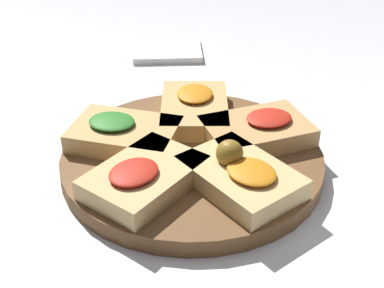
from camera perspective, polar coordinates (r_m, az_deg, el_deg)
ground_plane at (r=0.66m, az=-0.00°, el=-2.46°), size 3.00×3.00×0.00m
serving_board at (r=0.65m, az=-0.00°, el=-1.69°), size 0.32×0.32×0.02m
focaccia_slice_0 at (r=0.66m, az=-7.29°, el=1.13°), size 0.14×0.11×0.03m
focaccia_slice_1 at (r=0.58m, az=-5.18°, el=-3.53°), size 0.14×0.15×0.03m
focaccia_slice_2 at (r=0.58m, az=5.17°, el=-3.26°), size 0.15×0.15×0.05m
focaccia_slice_3 at (r=0.67m, az=7.01°, el=1.47°), size 0.15×0.13×0.03m
focaccia_slice_4 at (r=0.71m, az=0.02°, el=3.82°), size 0.09×0.13×0.03m
napkin_stack at (r=0.97m, az=-2.64°, el=9.97°), size 0.13×0.11×0.01m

